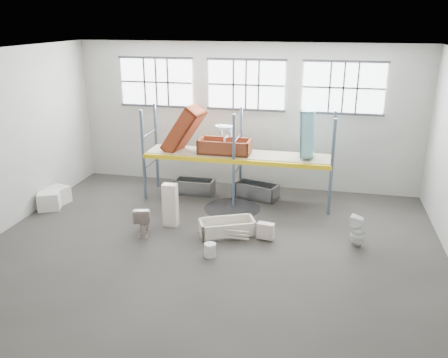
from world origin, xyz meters
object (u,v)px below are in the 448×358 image
(cistern_tall, at_px, (170,205))
(steel_tub_left, at_px, (195,186))
(toilet_beige, at_px, (143,219))
(blue_tub_upright, at_px, (308,133))
(toilet_white, at_px, (358,231))
(rust_tub_flat, at_px, (225,146))
(bucket, at_px, (210,250))
(bathtub_beige, at_px, (227,228))
(steel_tub_right, at_px, (257,191))
(carton_near, at_px, (49,201))

(cistern_tall, height_order, steel_tub_left, cistern_tall)
(toilet_beige, distance_m, blue_tub_upright, 5.62)
(toilet_white, height_order, steel_tub_left, toilet_white)
(rust_tub_flat, bearing_deg, toilet_white, -31.16)
(bucket, bearing_deg, blue_tub_upright, 61.85)
(toilet_beige, height_order, steel_tub_left, toilet_beige)
(toilet_beige, xyz_separation_m, toilet_white, (5.83, 0.51, 0.01))
(bathtub_beige, xyz_separation_m, cistern_tall, (-1.74, 0.28, 0.41))
(bucket, bearing_deg, steel_tub_right, 82.70)
(rust_tub_flat, relative_size, blue_tub_upright, 1.17)
(toilet_beige, xyz_separation_m, carton_near, (-3.55, 0.98, -0.14))
(cistern_tall, xyz_separation_m, carton_near, (-4.14, 0.31, -0.36))
(bucket, bearing_deg, steel_tub_left, 110.86)
(toilet_beige, height_order, carton_near, toilet_beige)
(steel_tub_left, xyz_separation_m, carton_near, (-4.09, -2.38, 0.04))
(cistern_tall, xyz_separation_m, rust_tub_flat, (1.08, 2.36, 1.18))
(toilet_beige, relative_size, cistern_tall, 0.66)
(cistern_tall, distance_m, blue_tub_upright, 4.74)
(steel_tub_right, bearing_deg, blue_tub_upright, -11.76)
(steel_tub_right, xyz_separation_m, carton_near, (-6.26, -2.40, 0.03))
(cistern_tall, distance_m, bucket, 2.27)
(bathtub_beige, bearing_deg, steel_tub_left, 96.61)
(cistern_tall, distance_m, rust_tub_flat, 2.86)
(cistern_tall, height_order, toilet_white, cistern_tall)
(steel_tub_right, height_order, bucket, steel_tub_right)
(toilet_white, bearing_deg, cistern_tall, -79.06)
(bucket, bearing_deg, rust_tub_flat, 97.15)
(steel_tub_right, relative_size, bucket, 3.96)
(rust_tub_flat, xyz_separation_m, blue_tub_upright, (2.61, 0.03, 0.57))
(bathtub_beige, xyz_separation_m, rust_tub_flat, (-0.66, 2.64, 1.60))
(toilet_beige, distance_m, steel_tub_left, 3.40)
(cistern_tall, distance_m, steel_tub_left, 2.72)
(blue_tub_upright, bearing_deg, toilet_beige, -144.49)
(bathtub_beige, height_order, steel_tub_right, steel_tub_right)
(steel_tub_left, bearing_deg, cistern_tall, -88.98)
(toilet_beige, distance_m, rust_tub_flat, 3.73)
(blue_tub_upright, bearing_deg, toilet_white, -58.64)
(cistern_tall, xyz_separation_m, steel_tub_right, (2.12, 2.72, -0.38))
(toilet_white, height_order, carton_near, toilet_white)
(steel_tub_right, bearing_deg, rust_tub_flat, -161.29)
(toilet_white, xyz_separation_m, steel_tub_left, (-5.29, 2.84, -0.19))
(toilet_beige, relative_size, rust_tub_flat, 0.50)
(steel_tub_left, xyz_separation_m, rust_tub_flat, (1.13, -0.33, 1.58))
(toilet_white, distance_m, steel_tub_right, 4.24)
(steel_tub_right, distance_m, rust_tub_flat, 1.91)
(bathtub_beige, relative_size, toilet_white, 1.78)
(steel_tub_right, relative_size, rust_tub_flat, 0.83)
(cistern_tall, bearing_deg, carton_near, 176.36)
(bathtub_beige, height_order, steel_tub_left, steel_tub_left)
(toilet_beige, height_order, steel_tub_right, toilet_beige)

